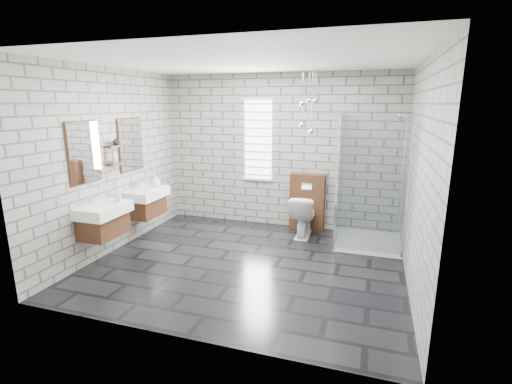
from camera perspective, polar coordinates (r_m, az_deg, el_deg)
The scene contains 20 objects.
floor at distance 5.31m, azimuth -1.38°, elevation -10.96°, with size 4.20×3.60×0.02m, color black.
ceiling at distance 4.86m, azimuth -1.57°, elevation 19.64°, with size 4.20×3.60×0.02m, color white.
wall_back at distance 6.62m, azimuth 3.70°, elevation 6.20°, with size 4.20×0.02×2.70m, color #999A94.
wall_front at distance 3.29m, azimuth -11.86°, elevation -1.59°, with size 4.20×0.02×2.70m, color #999A94.
wall_left at distance 5.94m, azimuth -21.15°, elevation 4.46°, with size 0.02×3.60×2.70m, color #999A94.
wall_right at distance 4.67m, azimuth 23.81°, elevation 1.99°, with size 0.02×3.60×2.70m, color #999A94.
vanity_left at distance 5.49m, azimuth -22.74°, elevation -2.71°, with size 0.47×0.70×1.57m.
vanity_right at distance 6.25m, azimuth -16.88°, elevation -0.34°, with size 0.47×0.70×1.57m.
shelf_lower at distance 5.85m, azimuth -20.81°, elevation 4.08°, with size 0.14×0.30×0.03m, color #4A2A17.
shelf_upper at distance 5.82m, azimuth -21.03°, elevation 6.60°, with size 0.14×0.30×0.03m, color #4A2A17.
window at distance 6.68m, azimuth 0.31°, elevation 8.02°, with size 0.56×0.05×1.48m.
cistern_panel at distance 6.58m, azimuth 7.88°, elevation -1.51°, with size 0.60×0.20×1.00m, color #4A2A17.
flush_plate at distance 6.40m, azimuth 7.80°, elevation 0.85°, with size 0.18×0.01×0.12m, color silver.
shower_enclosure at distance 5.99m, azimuth 16.16°, elevation -3.39°, with size 1.00×1.00×2.03m.
pendant_cluster at distance 6.02m, azimuth 7.95°, elevation 12.16°, with size 0.29×0.23×0.99m.
toilet at distance 6.29m, azimuth 7.28°, elevation -3.62°, with size 0.39×0.69×0.70m, color white.
soap_bottle_a at distance 5.48m, azimuth -20.52°, elevation -0.62°, with size 0.08×0.08×0.17m, color #B2B2B2.
soap_bottle_b at distance 6.33m, azimuth -15.20°, elevation 1.69°, with size 0.15×0.15×0.19m, color #B2B2B2.
soap_bottle_c at distance 5.81m, azimuth -20.97°, elevation 5.18°, with size 0.08×0.08×0.21m, color #B2B2B2.
vase at distance 5.84m, azimuth -20.73°, elevation 7.33°, with size 0.10×0.10×0.11m, color #B2B2B2.
Camera 1 is at (1.59, -4.57, 2.19)m, focal length 26.00 mm.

